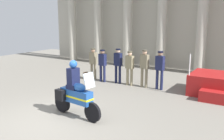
% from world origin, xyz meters
% --- Properties ---
extents(ground_plane, '(28.00, 28.00, 0.00)m').
position_xyz_m(ground_plane, '(0.00, 0.00, 0.00)').
color(ground_plane, gray).
extents(colonnade_backdrop, '(18.72, 1.45, 6.66)m').
position_xyz_m(colonnade_backdrop, '(0.02, 10.14, 3.64)').
color(colonnade_backdrop, '#A49F91').
rests_on(colonnade_backdrop, ground_plane).
extents(officer_in_row_0, '(0.41, 0.27, 1.67)m').
position_xyz_m(officer_in_row_0, '(-2.09, 5.23, 0.99)').
color(officer_in_row_0, '#7A7056').
rests_on(officer_in_row_0, ground_plane).
extents(officer_in_row_1, '(0.41, 0.27, 1.66)m').
position_xyz_m(officer_in_row_1, '(-1.37, 5.04, 0.98)').
color(officer_in_row_1, '#191E42').
rests_on(officer_in_row_1, ground_plane).
extents(officer_in_row_2, '(0.41, 0.27, 1.75)m').
position_xyz_m(officer_in_row_2, '(-0.55, 5.21, 1.03)').
color(officer_in_row_2, '#141938').
rests_on(officer_in_row_2, ground_plane).
extents(officer_in_row_3, '(0.41, 0.27, 1.68)m').
position_xyz_m(officer_in_row_3, '(0.13, 5.16, 0.99)').
color(officer_in_row_3, '#847A5B').
rests_on(officer_in_row_3, ground_plane).
extents(officer_in_row_4, '(0.41, 0.27, 1.79)m').
position_xyz_m(officer_in_row_4, '(0.90, 5.19, 1.06)').
color(officer_in_row_4, '#7A7056').
rests_on(officer_in_row_4, ground_plane).
extents(officer_in_row_5, '(0.41, 0.27, 1.77)m').
position_xyz_m(officer_in_row_5, '(1.66, 5.21, 1.05)').
color(officer_in_row_5, '#191E42').
rests_on(officer_in_row_5, ground_plane).
extents(motorcycle_with_rider, '(2.09, 0.74, 1.90)m').
position_xyz_m(motorcycle_with_rider, '(0.46, 0.67, 0.79)').
color(motorcycle_with_rider, black).
rests_on(motorcycle_with_rider, ground_plane).
extents(briefcase_on_ground, '(0.10, 0.32, 0.36)m').
position_xyz_m(briefcase_on_ground, '(-2.54, 5.12, 0.18)').
color(briefcase_on_ground, brown).
rests_on(briefcase_on_ground, ground_plane).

